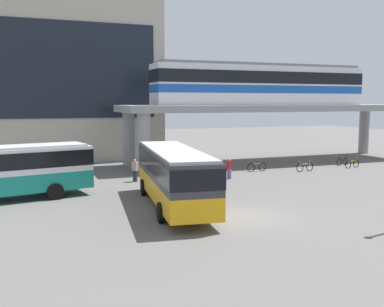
{
  "coord_description": "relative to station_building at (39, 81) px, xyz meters",
  "views": [
    {
      "loc": [
        -10.64,
        -20.06,
        5.86
      ],
      "look_at": [
        0.62,
        9.27,
        2.2
      ],
      "focal_mm": 42.23,
      "sensor_mm": 36.0,
      "label": 1
    }
  ],
  "objects": [
    {
      "name": "ground_plane",
      "position": [
        8.55,
        -19.11,
        -7.93
      ],
      "size": [
        120.0,
        120.0,
        0.0
      ],
      "primitive_type": "plane",
      "color": "#605E5B"
    },
    {
      "name": "station_building",
      "position": [
        0.0,
        0.0,
        0.0
      ],
      "size": [
        23.32,
        11.71,
        15.85
      ],
      "color": "#B2A899",
      "rests_on": "ground_plane"
    },
    {
      "name": "elevated_platform",
      "position": [
        20.74,
        -11.41,
        -3.18
      ],
      "size": [
        29.39,
        6.99,
        5.49
      ],
      "color": "gray",
      "rests_on": "ground_plane"
    },
    {
      "name": "train",
      "position": [
        19.42,
        -11.41,
        -0.47
      ],
      "size": [
        21.14,
        2.96,
        3.84
      ],
      "color": "silver",
      "rests_on": "elevated_platform"
    },
    {
      "name": "bus_main",
      "position": [
        5.79,
        -25.84,
        -5.94
      ],
      "size": [
        3.97,
        11.28,
        3.22
      ],
      "color": "orange",
      "rests_on": "ground_plane"
    },
    {
      "name": "bicycle_silver",
      "position": [
        20.17,
        -17.62,
        -7.57
      ],
      "size": [
        1.79,
        0.24,
        1.04
      ],
      "color": "black",
      "rests_on": "ground_plane"
    },
    {
      "name": "bicycle_red",
      "position": [
        16.42,
        -16.16,
        -7.57
      ],
      "size": [
        1.79,
        0.1,
        1.04
      ],
      "color": "black",
      "rests_on": "ground_plane"
    },
    {
      "name": "bicycle_green",
      "position": [
        12.18,
        -15.88,
        -7.57
      ],
      "size": [
        1.78,
        0.29,
        1.04
      ],
      "color": "black",
      "rests_on": "ground_plane"
    },
    {
      "name": "bicycle_brown",
      "position": [
        10.62,
        -18.13,
        -7.57
      ],
      "size": [
        1.72,
        0.62,
        1.04
      ],
      "color": "black",
      "rests_on": "ground_plane"
    },
    {
      "name": "bicycle_orange",
      "position": [
        25.21,
        -17.49,
        -7.57
      ],
      "size": [
        1.77,
        0.4,
        1.04
      ],
      "color": "black",
      "rests_on": "ground_plane"
    },
    {
      "name": "bicycle_black",
      "position": [
        25.47,
        -15.89,
        -7.57
      ],
      "size": [
        1.73,
        0.58,
        1.04
      ],
      "color": "black",
      "rests_on": "ground_plane"
    },
    {
      "name": "pedestrian_walking_across",
      "position": [
        5.69,
        -17.27,
        -7.15
      ],
      "size": [
        0.46,
        0.47,
        1.65
      ],
      "color": "#26262D",
      "rests_on": "ground_plane"
    },
    {
      "name": "pedestrian_at_kerb",
      "position": [
        12.62,
        -18.71,
        -7.2
      ],
      "size": [
        0.46,
        0.36,
        1.57
      ],
      "color": "#724C8C",
      "rests_on": "ground_plane"
    }
  ]
}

